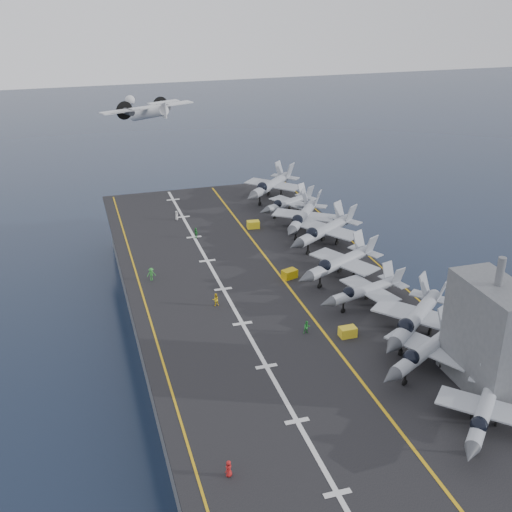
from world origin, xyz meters
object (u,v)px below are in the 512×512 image
object	(u,v)px
transport_plane	(148,113)
tow_cart_a	(348,332)
fighter_jet_0	(484,410)
island_superstructure	(491,324)

from	to	relation	value
transport_plane	tow_cart_a	bearing A→B (deg)	-78.93
fighter_jet_0	tow_cart_a	xyz separation A→B (m)	(-5.17, 19.76, -1.77)
island_superstructure	tow_cart_a	world-z (taller)	island_superstructure
fighter_jet_0	island_superstructure	bearing A→B (deg)	55.30
fighter_jet_0	transport_plane	xyz separation A→B (m)	(-18.66, 88.73, 12.09)
island_superstructure	transport_plane	world-z (taller)	transport_plane
tow_cart_a	transport_plane	world-z (taller)	transport_plane
fighter_jet_0	transport_plane	size ratio (longest dim) A/B	0.68
fighter_jet_0	tow_cart_a	bearing A→B (deg)	104.65
island_superstructure	tow_cart_a	distance (m)	17.85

